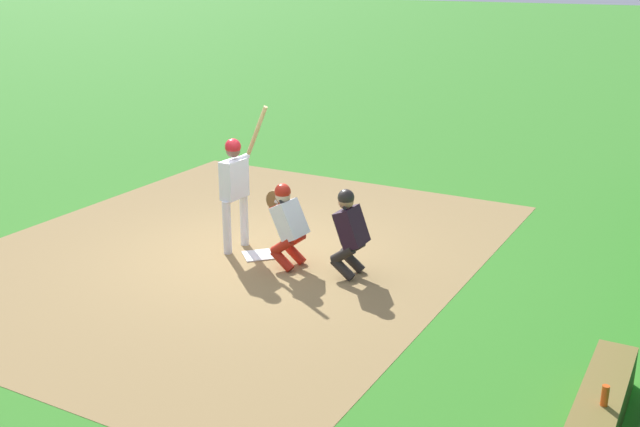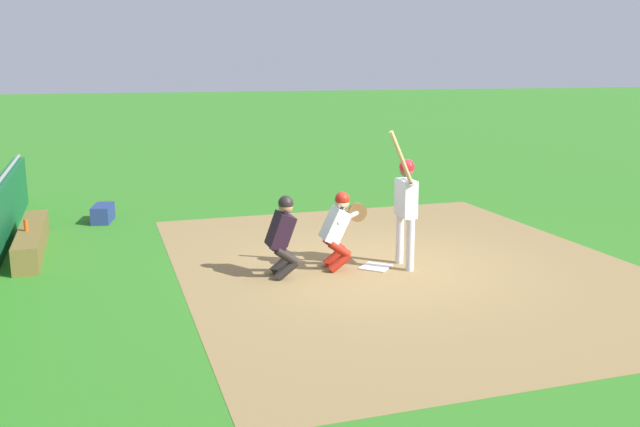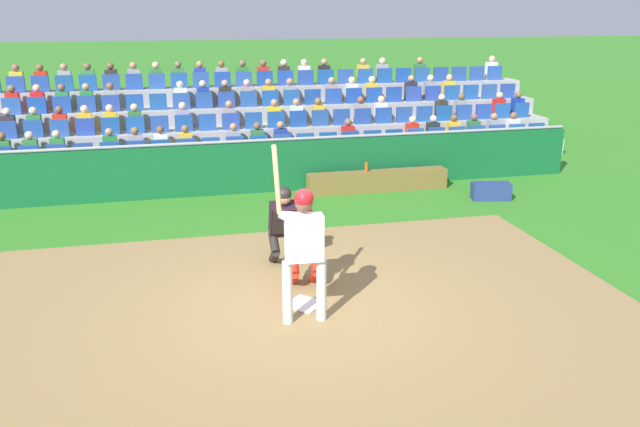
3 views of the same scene
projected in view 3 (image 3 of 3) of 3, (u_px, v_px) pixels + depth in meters
name	position (u px, v px, depth m)	size (l,w,h in m)	color
ground_plane	(304.00, 305.00, 8.91)	(160.00, 160.00, 0.00)	#2F7521
infield_dirt_patch	(313.00, 321.00, 8.45)	(9.02, 7.29, 0.01)	olive
home_plate_marker	(304.00, 304.00, 8.91)	(0.44, 0.44, 0.02)	white
batter_at_plate	(303.00, 240.00, 8.13)	(0.62, 0.57, 2.26)	silver
catcher_crouching	(304.00, 241.00, 9.28)	(0.48, 0.71, 1.28)	#AD2012
home_plate_umpire	(284.00, 222.00, 10.15)	(0.46, 0.46, 1.30)	black
dugout_wall	(246.00, 167.00, 14.24)	(15.40, 0.24, 1.18)	#11572B
dugout_bench	(378.00, 181.00, 14.47)	(3.16, 0.40, 0.44)	brown
water_bottle_on_bench	(366.00, 167.00, 14.36)	(0.07, 0.07, 0.20)	#DE4B15
equipment_duffel_bag	(491.00, 191.00, 13.81)	(0.80, 0.36, 0.36)	navy
bleacher_stand	(226.00, 130.00, 17.77)	(18.04, 3.44, 2.50)	#9A9B9B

